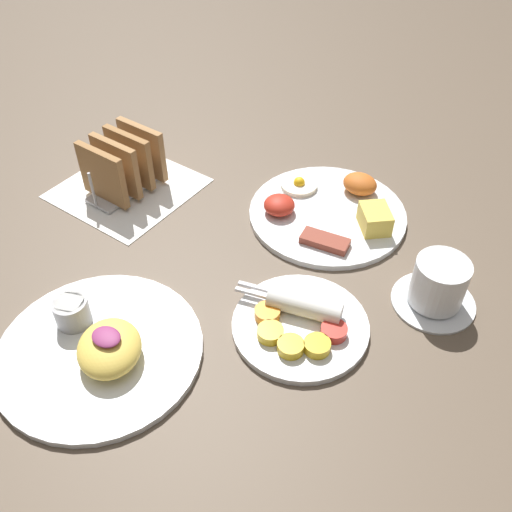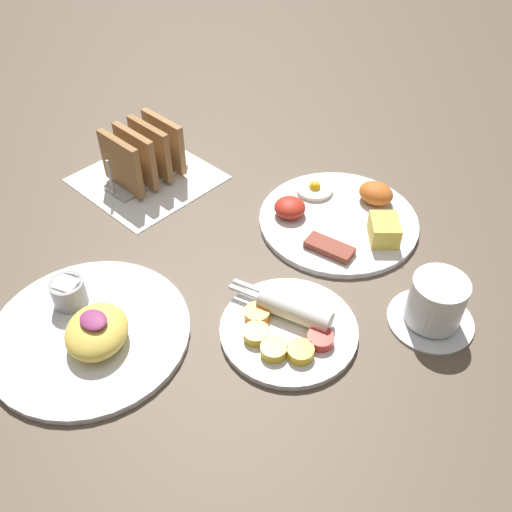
% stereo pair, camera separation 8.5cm
% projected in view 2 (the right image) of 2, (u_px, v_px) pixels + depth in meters
% --- Properties ---
extents(ground_plane, '(3.00, 3.00, 0.00)m').
position_uv_depth(ground_plane, '(207.00, 262.00, 0.89)').
color(ground_plane, brown).
extents(napkin_flat, '(0.22, 0.22, 0.00)m').
position_uv_depth(napkin_flat, '(147.00, 178.00, 1.04)').
color(napkin_flat, white).
rests_on(napkin_flat, ground_plane).
extents(plate_breakfast, '(0.26, 0.26, 0.05)m').
position_uv_depth(plate_breakfast, '(341.00, 217.00, 0.95)').
color(plate_breakfast, white).
rests_on(plate_breakfast, ground_plane).
extents(plate_condiments, '(0.20, 0.19, 0.04)m').
position_uv_depth(plate_condiments, '(289.00, 327.00, 0.78)').
color(plate_condiments, white).
rests_on(plate_condiments, ground_plane).
extents(plate_foreground, '(0.27, 0.27, 0.06)m').
position_uv_depth(plate_foreground, '(90.00, 329.00, 0.77)').
color(plate_foreground, white).
rests_on(plate_foreground, ground_plane).
extents(toast_rack, '(0.10, 0.15, 0.10)m').
position_uv_depth(toast_rack, '(144.00, 155.00, 1.01)').
color(toast_rack, '#B7B7BC').
rests_on(toast_rack, ground_plane).
extents(coffee_cup, '(0.12, 0.12, 0.08)m').
position_uv_depth(coffee_cup, '(435.00, 304.00, 0.77)').
color(coffee_cup, white).
rests_on(coffee_cup, ground_plane).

